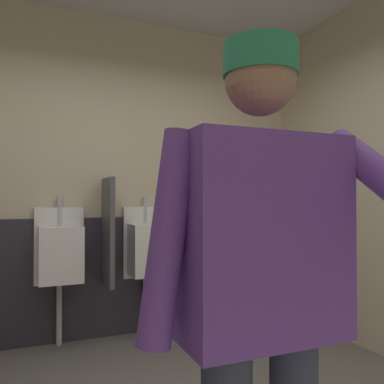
# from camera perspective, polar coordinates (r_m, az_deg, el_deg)

# --- Properties ---
(wall_back) EXTENTS (4.33, 0.12, 2.89)m
(wall_back) POSITION_cam_1_polar(r_m,az_deg,el_deg) (3.68, -11.92, 2.46)
(wall_back) COLOR beige
(wall_back) RESTS_ON ground_plane
(wainscot_band_back) EXTENTS (3.73, 0.03, 1.06)m
(wainscot_band_back) POSITION_cam_1_polar(r_m,az_deg,el_deg) (3.66, -11.75, -11.92)
(wainscot_band_back) COLOR #2D2833
(wainscot_band_back) RESTS_ON ground_plane
(urinal_left) EXTENTS (0.40, 0.34, 1.24)m
(urinal_left) POSITION_cam_1_polar(r_m,az_deg,el_deg) (3.42, -18.63, -8.42)
(urinal_left) COLOR white
(urinal_left) RESTS_ON ground_plane
(urinal_middle) EXTENTS (0.40, 0.34, 1.24)m
(urinal_middle) POSITION_cam_1_polar(r_m,az_deg,el_deg) (3.56, -6.36, -8.19)
(urinal_middle) COLOR white
(urinal_middle) RESTS_ON ground_plane
(privacy_divider_panel) EXTENTS (0.04, 0.40, 0.90)m
(privacy_divider_panel) POSITION_cam_1_polar(r_m,az_deg,el_deg) (3.38, -12.14, -5.59)
(privacy_divider_panel) COLOR #4C4C51
(person) EXTENTS (0.69, 0.60, 1.66)m
(person) POSITION_cam_1_polar(r_m,az_deg,el_deg) (1.15, 10.25, -13.31)
(person) COLOR #2D3342
(person) RESTS_ON ground_plane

